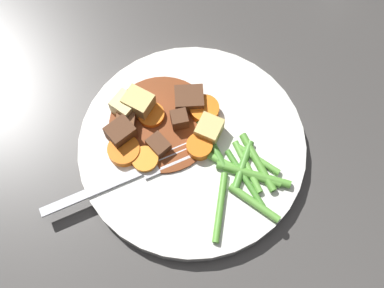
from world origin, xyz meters
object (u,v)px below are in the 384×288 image
carrot_slice_0 (198,149)px  meat_chunk_3 (179,120)px  potato_chunk_1 (209,129)px  potato_chunk_2 (125,106)px  meat_chunk_4 (126,123)px  dinner_plate (192,147)px  carrot_slice_4 (124,150)px  potato_chunk_0 (139,103)px  meat_chunk_0 (121,133)px  carrot_slice_1 (145,160)px  meat_chunk_1 (158,145)px  fork (124,178)px  carrot_slice_2 (152,114)px  meat_chunk_2 (189,100)px  carrot_slice_3 (204,110)px

carrot_slice_0 → meat_chunk_3: (0.04, -0.02, 0.00)m
potato_chunk_1 → potato_chunk_2: bearing=19.6°
meat_chunk_4 → dinner_plate: bearing=-160.4°
dinner_plate → carrot_slice_4: 0.08m
potato_chunk_0 → meat_chunk_0: (-0.01, 0.04, -0.00)m
dinner_plate → potato_chunk_1: (-0.01, -0.02, 0.02)m
carrot_slice_1 → potato_chunk_1: bearing=-118.6°
meat_chunk_1 → meat_chunk_4: meat_chunk_4 is taller
carrot_slice_1 → meat_chunk_4: 0.05m
potato_chunk_0 → meat_chunk_4: size_ratio=1.13×
meat_chunk_1 → meat_chunk_4: bearing=0.6°
meat_chunk_3 → dinner_plate: bearing=155.4°
meat_chunk_1 → potato_chunk_2: bearing=-13.9°
carrot_slice_1 → potato_chunk_0: 0.07m
carrot_slice_0 → meat_chunk_1: size_ratio=1.24×
meat_chunk_4 → meat_chunk_1: bearing=-179.4°
carrot_slice_4 → fork: 0.03m
carrot_slice_2 → fork: carrot_slice_2 is taller
meat_chunk_3 → meat_chunk_2: bearing=-77.5°
meat_chunk_2 → dinner_plate: bearing=129.5°
potato_chunk_1 → carrot_slice_3: bearing=-43.3°
dinner_plate → fork: (0.04, 0.08, 0.01)m
potato_chunk_0 → meat_chunk_2: 0.06m
potato_chunk_0 → meat_chunk_1: 0.05m
carrot_slice_4 → meat_chunk_4: meat_chunk_4 is taller
fork → meat_chunk_4: bearing=-54.3°
meat_chunk_1 → fork: 0.05m
carrot_slice_0 → potato_chunk_2: (0.09, 0.01, 0.01)m
dinner_plate → meat_chunk_4: meat_chunk_4 is taller
potato_chunk_1 → meat_chunk_2: (0.04, -0.02, 0.00)m
dinner_plate → meat_chunk_1: 0.04m
carrot_slice_4 → meat_chunk_4: bearing=-55.9°
meat_chunk_0 → meat_chunk_4: bearing=-71.3°
carrot_slice_0 → meat_chunk_3: meat_chunk_3 is taller
carrot_slice_0 → meat_chunk_4: size_ratio=1.07×
potato_chunk_1 → carrot_slice_2: bearing=16.8°
carrot_slice_4 → meat_chunk_0: meat_chunk_0 is taller
dinner_plate → carrot_slice_1: size_ratio=8.70×
carrot_slice_0 → potato_chunk_0: bearing=-3.1°
carrot_slice_1 → meat_chunk_1: bearing=-96.5°
potato_chunk_1 → meat_chunk_2: 0.04m
potato_chunk_0 → carrot_slice_4: bearing=109.7°
carrot_slice_4 → potato_chunk_1: potato_chunk_1 is taller
potato_chunk_2 → meat_chunk_3: size_ratio=1.20×
potato_chunk_0 → potato_chunk_1: size_ratio=1.12×
dinner_plate → potato_chunk_1: size_ratio=9.37×
meat_chunk_4 → fork: meat_chunk_4 is taller
meat_chunk_0 → fork: meat_chunk_0 is taller
potato_chunk_2 → meat_chunk_1: size_ratio=1.09×
carrot_slice_4 → meat_chunk_0: (0.01, -0.01, 0.01)m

